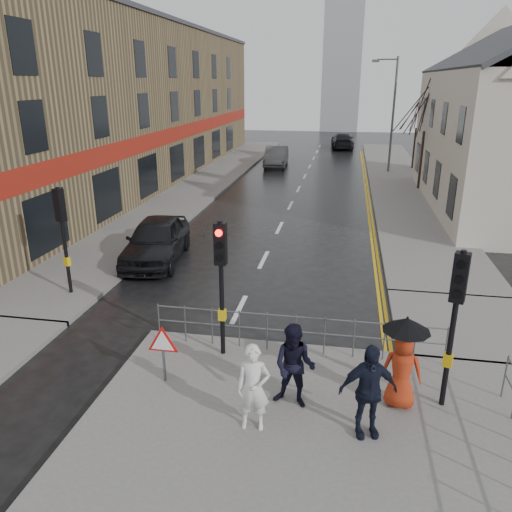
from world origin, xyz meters
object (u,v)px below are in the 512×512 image
at_px(pedestrian_d, 368,391).
at_px(car_parked, 156,240).
at_px(car_mid, 276,156).
at_px(pedestrian_a, 253,388).
at_px(pedestrian_with_umbrella, 403,358).
at_px(pedestrian_b, 294,366).

distance_m(pedestrian_d, car_parked, 11.71).
bearing_deg(car_mid, pedestrian_a, -85.68).
relative_size(pedestrian_with_umbrella, pedestrian_d, 1.06).
xyz_separation_m(pedestrian_b, pedestrian_with_umbrella, (2.16, 0.38, 0.19)).
height_order(pedestrian_d, car_mid, pedestrian_d).
relative_size(pedestrian_d, car_mid, 0.40).
xyz_separation_m(pedestrian_a, pedestrian_with_umbrella, (2.85, 1.24, 0.22)).
bearing_deg(pedestrian_d, pedestrian_b, 140.13).
relative_size(pedestrian_with_umbrella, car_mid, 0.42).
distance_m(pedestrian_a, pedestrian_d, 2.14).
bearing_deg(pedestrian_b, car_parked, 136.70).
bearing_deg(pedestrian_a, pedestrian_d, 0.73).
distance_m(car_parked, car_mid, 23.14).
distance_m(pedestrian_a, pedestrian_b, 1.10).
xyz_separation_m(pedestrian_b, car_parked, (-6.15, 8.26, -0.23)).
bearing_deg(pedestrian_a, pedestrian_b, 46.35).
xyz_separation_m(pedestrian_d, car_mid, (-6.29, 32.02, -0.30)).
relative_size(pedestrian_a, pedestrian_d, 0.94).
height_order(car_parked, car_mid, car_parked).
relative_size(car_parked, car_mid, 1.01).
height_order(pedestrian_d, car_parked, pedestrian_d).
bearing_deg(pedestrian_d, car_mid, 85.67).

